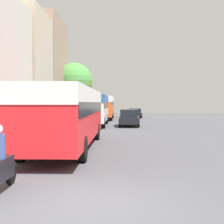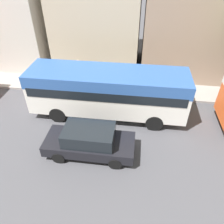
{
  "view_description": "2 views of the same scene",
  "coord_description": "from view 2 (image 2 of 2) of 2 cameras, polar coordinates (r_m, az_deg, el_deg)",
  "views": [
    {
      "loc": [
        0.63,
        -6.78,
        2.25
      ],
      "look_at": [
        -0.21,
        24.24,
        1.31
      ],
      "focal_mm": 50.0,
      "sensor_mm": 36.0,
      "label": 1
    },
    {
      "loc": [
        9.02,
        24.92,
        8.6
      ],
      "look_at": [
        0.4,
        23.78,
        1.98
      ],
      "focal_mm": 35.0,
      "sensor_mm": 36.0,
      "label": 2
    }
  ],
  "objects": [
    {
      "name": "car_far_curb",
      "position": [
        11.09,
        -5.9,
        -7.49
      ],
      "size": [
        1.9,
        4.51,
        1.6
      ],
      "color": "black",
      "rests_on": "ground_plane"
    },
    {
      "name": "building_far_terrace",
      "position": [
        18.93,
        -3.58,
        27.06
      ],
      "size": [
        6.16,
        6.61,
        10.51
      ],
      "color": "#BCAD93",
      "rests_on": "ground_plane"
    },
    {
      "name": "bus_following",
      "position": [
        13.0,
        -1.19,
        6.4
      ],
      "size": [
        2.62,
        9.32,
        2.95
      ],
      "color": "silver",
      "rests_on": "ground_plane"
    },
    {
      "name": "building_midblock",
      "position": [
        22.29,
        -27.16,
        23.41
      ],
      "size": [
        6.46,
        8.35,
        9.22
      ],
      "color": "beige",
      "rests_on": "ground_plane"
    },
    {
      "name": "pedestrian_near_curb",
      "position": [
        16.97,
        -8.7,
        10.62
      ],
      "size": [
        0.36,
        0.36,
        1.83
      ],
      "color": "#232838",
      "rests_on": "sidewalk"
    }
  ]
}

